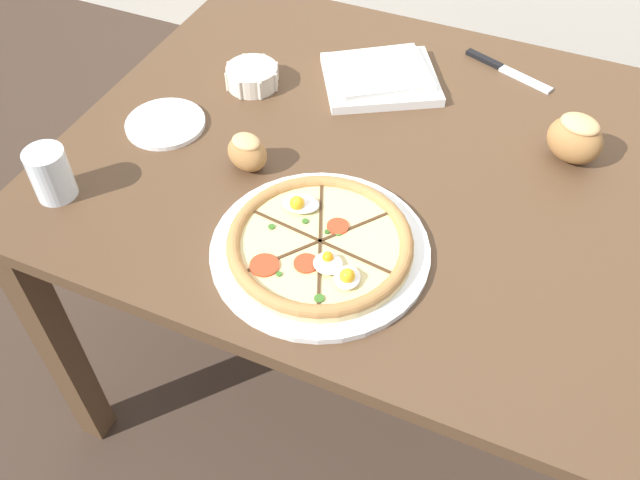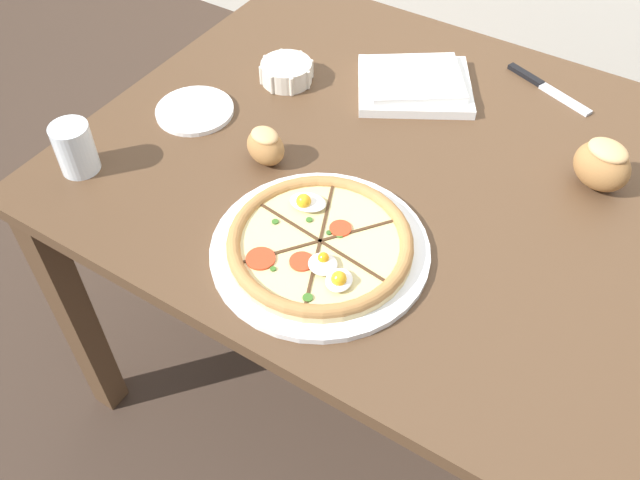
{
  "view_description": "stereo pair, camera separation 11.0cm",
  "coord_description": "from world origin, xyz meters",
  "px_view_note": "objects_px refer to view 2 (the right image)",
  "views": [
    {
      "loc": [
        0.23,
        -0.95,
        1.59
      ],
      "look_at": [
        -0.07,
        -0.28,
        0.77
      ],
      "focal_mm": 38.0,
      "sensor_mm": 36.0,
      "label": 1
    },
    {
      "loc": [
        0.33,
        -0.9,
        1.59
      ],
      "look_at": [
        -0.07,
        -0.28,
        0.77
      ],
      "focal_mm": 38.0,
      "sensor_mm": 36.0,
      "label": 2
    }
  ],
  "objects_px": {
    "pizza": "(320,245)",
    "bread_piece_mid": "(266,146)",
    "ramekin_bowl": "(286,71)",
    "napkin_folded": "(415,83)",
    "side_saucer": "(195,111)",
    "bread_piece_near": "(603,164)",
    "knife_main": "(547,88)",
    "dining_table": "(423,206)",
    "water_glass": "(76,151)"
  },
  "relations": [
    {
      "from": "dining_table",
      "to": "side_saucer",
      "type": "xyz_separation_m",
      "value": [
        -0.48,
        -0.09,
        0.1
      ]
    },
    {
      "from": "napkin_folded",
      "to": "knife_main",
      "type": "bearing_deg",
      "value": 32.21
    },
    {
      "from": "dining_table",
      "to": "bread_piece_near",
      "type": "bearing_deg",
      "value": 24.99
    },
    {
      "from": "napkin_folded",
      "to": "water_glass",
      "type": "distance_m",
      "value": 0.69
    },
    {
      "from": "bread_piece_near",
      "to": "side_saucer",
      "type": "distance_m",
      "value": 0.78
    },
    {
      "from": "ramekin_bowl",
      "to": "water_glass",
      "type": "height_order",
      "value": "water_glass"
    },
    {
      "from": "knife_main",
      "to": "ramekin_bowl",
      "type": "bearing_deg",
      "value": -130.35
    },
    {
      "from": "bread_piece_near",
      "to": "knife_main",
      "type": "xyz_separation_m",
      "value": [
        -0.17,
        0.24,
        -0.05
      ]
    },
    {
      "from": "knife_main",
      "to": "side_saucer",
      "type": "height_order",
      "value": "same"
    },
    {
      "from": "pizza",
      "to": "knife_main",
      "type": "height_order",
      "value": "pizza"
    },
    {
      "from": "pizza",
      "to": "water_glass",
      "type": "distance_m",
      "value": 0.49
    },
    {
      "from": "dining_table",
      "to": "side_saucer",
      "type": "relative_size",
      "value": 8.28
    },
    {
      "from": "dining_table",
      "to": "bread_piece_mid",
      "type": "xyz_separation_m",
      "value": [
        -0.27,
        -0.14,
        0.13
      ]
    },
    {
      "from": "napkin_folded",
      "to": "bread_piece_near",
      "type": "height_order",
      "value": "bread_piece_near"
    },
    {
      "from": "side_saucer",
      "to": "napkin_folded",
      "type": "bearing_deg",
      "value": 41.86
    },
    {
      "from": "bread_piece_mid",
      "to": "water_glass",
      "type": "distance_m",
      "value": 0.34
    },
    {
      "from": "ramekin_bowl",
      "to": "water_glass",
      "type": "relative_size",
      "value": 1.2
    },
    {
      "from": "knife_main",
      "to": "water_glass",
      "type": "distance_m",
      "value": 0.96
    },
    {
      "from": "water_glass",
      "to": "side_saucer",
      "type": "height_order",
      "value": "water_glass"
    },
    {
      "from": "bread_piece_mid",
      "to": "side_saucer",
      "type": "height_order",
      "value": "bread_piece_mid"
    },
    {
      "from": "bread_piece_near",
      "to": "side_saucer",
      "type": "xyz_separation_m",
      "value": [
        -0.75,
        -0.22,
        -0.04
      ]
    },
    {
      "from": "ramekin_bowl",
      "to": "napkin_folded",
      "type": "height_order",
      "value": "ramekin_bowl"
    },
    {
      "from": "knife_main",
      "to": "side_saucer",
      "type": "bearing_deg",
      "value": -120.85
    },
    {
      "from": "napkin_folded",
      "to": "side_saucer",
      "type": "relative_size",
      "value": 1.91
    },
    {
      "from": "knife_main",
      "to": "pizza",
      "type": "bearing_deg",
      "value": -83.45
    },
    {
      "from": "napkin_folded",
      "to": "bread_piece_mid",
      "type": "relative_size",
      "value": 3.31
    },
    {
      "from": "pizza",
      "to": "bread_piece_mid",
      "type": "relative_size",
      "value": 4.01
    },
    {
      "from": "dining_table",
      "to": "pizza",
      "type": "distance_m",
      "value": 0.31
    },
    {
      "from": "napkin_folded",
      "to": "water_glass",
      "type": "bearing_deg",
      "value": -126.96
    },
    {
      "from": "bread_piece_near",
      "to": "napkin_folded",
      "type": "bearing_deg",
      "value": 168.18
    },
    {
      "from": "dining_table",
      "to": "water_glass",
      "type": "distance_m",
      "value": 0.66
    },
    {
      "from": "water_glass",
      "to": "dining_table",
      "type": "bearing_deg",
      "value": 31.41
    },
    {
      "from": "pizza",
      "to": "ramekin_bowl",
      "type": "relative_size",
      "value": 3.13
    },
    {
      "from": "bread_piece_near",
      "to": "water_glass",
      "type": "bearing_deg",
      "value": -150.62
    },
    {
      "from": "pizza",
      "to": "napkin_folded",
      "type": "distance_m",
      "value": 0.5
    },
    {
      "from": "ramekin_bowl",
      "to": "bread_piece_mid",
      "type": "xyz_separation_m",
      "value": [
        0.11,
        -0.24,
        0.01
      ]
    },
    {
      "from": "pizza",
      "to": "side_saucer",
      "type": "relative_size",
      "value": 2.31
    },
    {
      "from": "dining_table",
      "to": "napkin_folded",
      "type": "relative_size",
      "value": 4.34
    },
    {
      "from": "dining_table",
      "to": "ramekin_bowl",
      "type": "relative_size",
      "value": 11.22
    },
    {
      "from": "napkin_folded",
      "to": "bread_piece_near",
      "type": "xyz_separation_m",
      "value": [
        0.41,
        -0.09,
        0.03
      ]
    },
    {
      "from": "dining_table",
      "to": "pizza",
      "type": "relative_size",
      "value": 3.59
    },
    {
      "from": "pizza",
      "to": "bread_piece_near",
      "type": "xyz_separation_m",
      "value": [
        0.34,
        0.4,
        0.03
      ]
    },
    {
      "from": "pizza",
      "to": "ramekin_bowl",
      "type": "height_order",
      "value": "pizza"
    },
    {
      "from": "pizza",
      "to": "ramekin_bowl",
      "type": "bearing_deg",
      "value": 130.38
    },
    {
      "from": "napkin_folded",
      "to": "ramekin_bowl",
      "type": "bearing_deg",
      "value": -154.95
    },
    {
      "from": "napkin_folded",
      "to": "side_saucer",
      "type": "distance_m",
      "value": 0.46
    },
    {
      "from": "bread_piece_near",
      "to": "side_saucer",
      "type": "bearing_deg",
      "value": -163.68
    },
    {
      "from": "bread_piece_near",
      "to": "knife_main",
      "type": "distance_m",
      "value": 0.3
    },
    {
      "from": "dining_table",
      "to": "water_glass",
      "type": "relative_size",
      "value": 13.47
    },
    {
      "from": "napkin_folded",
      "to": "bread_piece_mid",
      "type": "bearing_deg",
      "value": -110.76
    }
  ]
}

